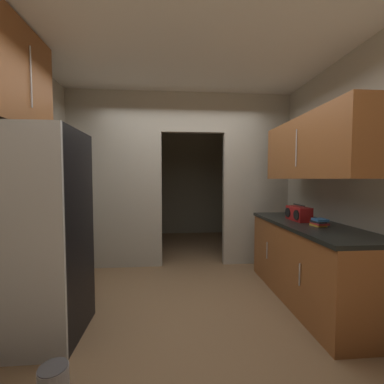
{
  "coord_description": "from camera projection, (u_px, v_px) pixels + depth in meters",
  "views": [
    {
      "loc": [
        -0.17,
        -2.57,
        1.4
      ],
      "look_at": [
        0.13,
        0.96,
        1.22
      ],
      "focal_mm": 23.2,
      "sensor_mm": 36.0,
      "label": 1
    }
  ],
  "objects": [
    {
      "name": "boombox",
      "position": [
        298.0,
        214.0,
        3.02
      ],
      "size": [
        0.17,
        0.36,
        0.2
      ],
      "color": "maroon",
      "rests_on": "lower_cabinet_run"
    },
    {
      "name": "paint_can",
      "position": [
        53.0,
        380.0,
        1.62
      ],
      "size": [
        0.19,
        0.19,
        0.18
      ],
      "color": "#99999E",
      "rests_on": "ground"
    },
    {
      "name": "adjoining_room_shell",
      "position": [
        178.0,
        180.0,
        5.7
      ],
      "size": [
        3.51,
        2.46,
        2.77
      ],
      "color": "gray",
      "rests_on": "ground"
    },
    {
      "name": "refrigerator",
      "position": [
        35.0,
        235.0,
        2.16
      ],
      "size": [
        0.78,
        0.73,
        1.83
      ],
      "color": "black",
      "rests_on": "ground"
    },
    {
      "name": "upper_cabinet_counterside",
      "position": [
        312.0,
        148.0,
        2.79
      ],
      "size": [
        0.36,
        1.69,
        0.69
      ],
      "color": "brown"
    },
    {
      "name": "upper_cabinet_fridgeside",
      "position": [
        9.0,
        76.0,
        2.17
      ],
      "size": [
        0.36,
        0.85,
        0.89
      ],
      "color": "brown"
    },
    {
      "name": "kitchen_partition",
      "position": [
        178.0,
        175.0,
        3.98
      ],
      "size": [
        3.51,
        0.12,
        2.77
      ],
      "color": "#ADA899",
      "rests_on": "ground"
    },
    {
      "name": "kitchen_overhead_slab",
      "position": [
        185.0,
        61.0,
        2.93
      ],
      "size": [
        3.91,
        6.85,
        0.06
      ],
      "primitive_type": "cube",
      "color": "silver"
    },
    {
      "name": "book_stack",
      "position": [
        319.0,
        222.0,
        2.65
      ],
      "size": [
        0.14,
        0.17,
        0.08
      ],
      "color": "gold",
      "rests_on": "lower_cabinet_run"
    },
    {
      "name": "lower_cabinet_run",
      "position": [
        309.0,
        262.0,
        2.86
      ],
      "size": [
        0.69,
        1.88,
        0.9
      ],
      "color": "brown",
      "rests_on": "ground"
    },
    {
      "name": "ground",
      "position": [
        187.0,
        310.0,
        2.65
      ],
      "size": [
        20.0,
        20.0,
        0.0
      ],
      "primitive_type": "plane",
      "color": "brown"
    }
  ]
}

